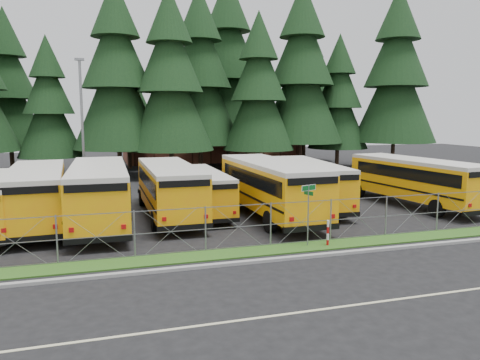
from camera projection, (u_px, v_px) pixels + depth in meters
name	position (u px, v px, depth m)	size (l,w,h in m)	color
ground	(283.00, 239.00, 22.39)	(120.00, 120.00, 0.00)	black
curb	(311.00, 256.00, 19.45)	(50.00, 0.25, 0.12)	gray
grass_verge	(297.00, 248.00, 20.78)	(50.00, 1.40, 0.06)	#1C4C15
road_lane_line	(378.00, 302.00, 14.81)	(50.00, 0.12, 0.01)	beige
chainlink_fence	(291.00, 223.00, 21.30)	(44.00, 0.10, 2.00)	gray
brick_building	(210.00, 137.00, 61.60)	(22.00, 10.00, 6.00)	brown
bus_1	(38.00, 196.00, 25.02)	(2.79, 11.82, 3.10)	#FFB408
bus_2	(99.00, 195.00, 25.18)	(2.93, 12.40, 3.25)	#FFB408
bus_3	(169.00, 190.00, 27.16)	(2.76, 11.70, 3.07)	#FFB408
bus_4	(201.00, 192.00, 28.15)	(2.31, 9.80, 2.57)	#FFB408
bus_5	(268.00, 189.00, 27.16)	(2.93, 12.41, 3.25)	#FFB408
bus_6	(306.00, 184.00, 29.95)	(2.64, 11.19, 2.93)	#FFB408
bus_east	(411.00, 182.00, 30.41)	(2.77, 11.74, 3.08)	#FFB408
street_sign	(308.00, 202.00, 20.80)	(0.80, 0.53, 2.81)	gray
striped_bollard	(328.00, 233.00, 21.01)	(0.11, 0.11, 1.20)	#B20C0C
light_standard	(82.00, 120.00, 35.96)	(0.70, 0.35, 10.14)	gray
conifer_2	(49.00, 107.00, 43.49)	(5.98, 5.98, 13.22)	black
conifer_3	(117.00, 79.00, 43.32)	(8.31, 8.31, 18.38)	black
conifer_4	(170.00, 83.00, 43.10)	(7.95, 7.95, 17.57)	black
conifer_5	(200.00, 79.00, 48.75)	(8.65, 8.65, 19.13)	black
conifer_6	(258.00, 93.00, 46.88)	(7.29, 7.29, 16.12)	black
conifer_7	(301.00, 77.00, 49.68)	(8.97, 8.97, 19.83)	black
conifer_8	(339.00, 101.00, 51.89)	(6.65, 6.65, 14.71)	black
conifer_9	(396.00, 78.00, 50.95)	(8.93, 8.93, 19.74)	black
conifer_10	(7.00, 91.00, 47.45)	(7.52, 7.52, 16.63)	black
conifer_11	(128.00, 106.00, 50.85)	(6.22, 6.22, 13.75)	black
conifer_12	(228.00, 71.00, 54.43)	(9.90, 9.90, 21.89)	black
conifer_13	(305.00, 88.00, 58.78)	(8.32, 8.32, 18.41)	black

